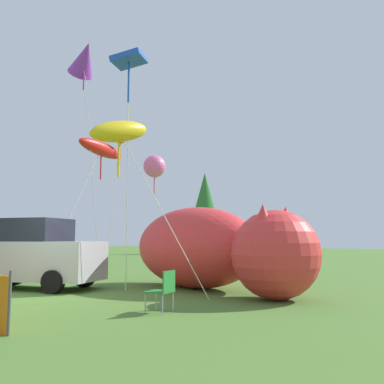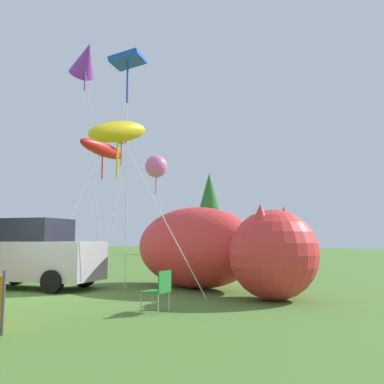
{
  "view_description": "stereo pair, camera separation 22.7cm",
  "coord_description": "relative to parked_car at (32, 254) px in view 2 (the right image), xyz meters",
  "views": [
    {
      "loc": [
        10.6,
        -5.83,
        1.55
      ],
      "look_at": [
        0.8,
        5.39,
        3.17
      ],
      "focal_mm": 40.0,
      "sensor_mm": 36.0,
      "label": 1
    },
    {
      "loc": [
        10.77,
        -5.68,
        1.55
      ],
      "look_at": [
        0.8,
        5.39,
        3.17
      ],
      "focal_mm": 40.0,
      "sensor_mm": 36.0,
      "label": 2
    }
  ],
  "objects": [
    {
      "name": "kite_red_lizard",
      "position": [
        -2.01,
        4.04,
        4.27
      ],
      "size": [
        1.46,
        4.39,
        5.76
      ],
      "color": "silver",
      "rests_on": "ground"
    },
    {
      "name": "kite_purple_delta",
      "position": [
        -1.49,
        2.71,
        7.67
      ],
      "size": [
        1.9,
        2.15,
        9.59
      ],
      "color": "silver",
      "rests_on": "ground"
    },
    {
      "name": "ground_plane",
      "position": [
        2.04,
        -1.04,
        -1.06
      ],
      "size": [
        120.0,
        120.0,
        0.0
      ],
      "primitive_type": "plane",
      "color": "#4C752D"
    },
    {
      "name": "parked_car",
      "position": [
        0.0,
        0.0,
        0.0
      ],
      "size": [
        4.61,
        3.33,
        2.17
      ],
      "rotation": [
        0.0,
        0.0,
        0.42
      ],
      "color": "#B7BCC1",
      "rests_on": "ground"
    },
    {
      "name": "kite_blue_box",
      "position": [
        3.23,
        1.06,
        5.64
      ],
      "size": [
        1.24,
        1.23,
        7.01
      ],
      "color": "silver",
      "rests_on": "ground"
    },
    {
      "name": "folding_chair",
      "position": [
        6.17,
        -0.37,
        -0.55
      ],
      "size": [
        0.6,
        0.6,
        0.88
      ],
      "rotation": [
        0.0,
        0.0,
        -2.9
      ],
      "color": "#267F33",
      "rests_on": "ground"
    },
    {
      "name": "kite_orange_flower",
      "position": [
        -1.85,
        4.92,
        4.95
      ],
      "size": [
        0.71,
        0.81,
        6.41
      ],
      "color": "silver",
      "rests_on": "ground"
    },
    {
      "name": "kite_yellow_hero",
      "position": [
        3.31,
        0.69,
        3.49
      ],
      "size": [
        2.81,
        2.12,
        5.11
      ],
      "color": "silver",
      "rests_on": "ground"
    },
    {
      "name": "horizon_tree_west",
      "position": [
        -16.02,
        28.06,
        4.18
      ],
      "size": [
        3.58,
        3.58,
        8.53
      ],
      "color": "brown",
      "rests_on": "ground"
    },
    {
      "name": "inflatable_cat",
      "position": [
        4.44,
        3.34,
        0.11
      ],
      "size": [
        7.36,
        3.61,
        2.54
      ],
      "rotation": [
        0.0,
        0.0,
        -0.2
      ],
      "color": "red",
      "rests_on": "ground"
    },
    {
      "name": "kite_pink_octopus",
      "position": [
        -1.7,
        6.88,
        3.85
      ],
      "size": [
        1.38,
        1.05,
        5.45
      ],
      "color": "silver",
      "rests_on": "ground"
    }
  ]
}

